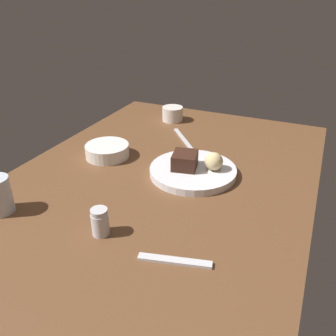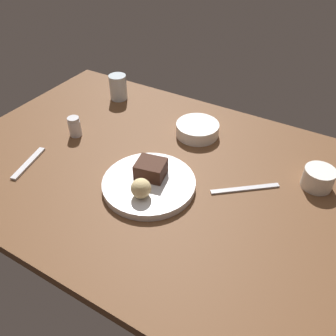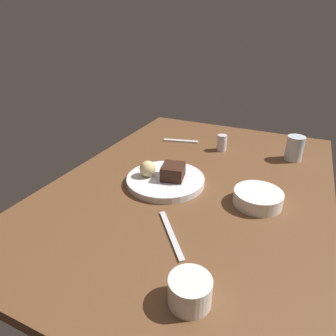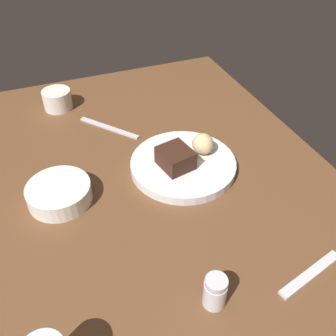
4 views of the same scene
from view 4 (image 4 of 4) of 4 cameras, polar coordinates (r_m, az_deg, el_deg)
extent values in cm
cube|color=brown|center=(86.19, -1.41, -3.86)|extent=(120.00, 84.00, 3.00)
cylinder|color=silver|center=(89.83, 2.30, 0.50)|extent=(25.17, 25.17, 2.12)
cube|color=#381E14|center=(86.49, 1.14, 1.53)|extent=(8.88, 8.23, 4.50)
sphere|color=#DBC184|center=(90.56, 5.31, 3.66)|extent=(5.20, 5.20, 5.20)
cylinder|color=silver|center=(65.85, 7.11, -18.36)|extent=(3.96, 3.96, 5.26)
cylinder|color=silver|center=(63.13, 7.35, -16.83)|extent=(3.76, 3.76, 1.20)
cylinder|color=white|center=(84.43, -16.17, -3.69)|extent=(13.83, 13.83, 4.11)
cylinder|color=silver|center=(116.16, -16.44, 9.95)|extent=(8.23, 8.23, 5.61)
cube|color=silver|center=(74.68, 20.81, -14.80)|extent=(5.37, 14.99, 0.70)
cube|color=silver|center=(104.90, -8.92, 6.04)|extent=(15.60, 13.10, 0.50)
camera|label=1|loc=(0.64, 84.76, -5.76)|focal=37.91mm
camera|label=2|loc=(1.34, 24.66, 40.37)|focal=37.42mm
camera|label=3|loc=(1.39, -29.05, 31.79)|focal=31.55mm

